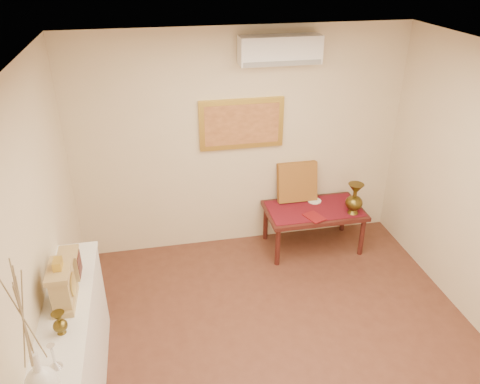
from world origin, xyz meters
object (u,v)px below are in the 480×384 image
object	(u,v)px
mantel_clock	(63,285)
wooden_chest	(70,264)
white_vase	(29,339)
low_table	(314,213)
brass_urn_tall	(355,196)
display_ledge	(74,364)

from	to	relation	value
mantel_clock	wooden_chest	distance (m)	0.35
white_vase	wooden_chest	distance (m)	1.34
mantel_clock	low_table	bearing A→B (deg)	32.67
brass_urn_tall	low_table	distance (m)	0.56
white_vase	display_ledge	distance (m)	1.27
white_vase	mantel_clock	size ratio (longest dim) A/B	2.60
white_vase	brass_urn_tall	size ratio (longest dim) A/B	2.25
white_vase	display_ledge	world-z (taller)	white_vase
white_vase	display_ledge	xyz separation A→B (m)	(0.00, 0.76, -1.02)
display_ledge	low_table	distance (m)	3.27
white_vase	wooden_chest	xyz separation A→B (m)	(0.01, 1.27, -0.41)
wooden_chest	mantel_clock	bearing A→B (deg)	-91.15
display_ledge	wooden_chest	xyz separation A→B (m)	(0.01, 0.51, 0.61)
white_vase	display_ledge	bearing A→B (deg)	89.97
mantel_clock	low_table	world-z (taller)	mantel_clock
white_vase	mantel_clock	bearing A→B (deg)	89.72
display_ledge	brass_urn_tall	bearing A→B (deg)	28.56
display_ledge	low_table	xyz separation A→B (m)	(2.67, 1.88, -0.01)
mantel_clock	low_table	xyz separation A→B (m)	(2.67, 1.71, -0.67)
low_table	brass_urn_tall	bearing A→B (deg)	-24.35
white_vase	low_table	xyz separation A→B (m)	(2.68, 2.64, -1.03)
wooden_chest	brass_urn_tall	bearing A→B (deg)	20.80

